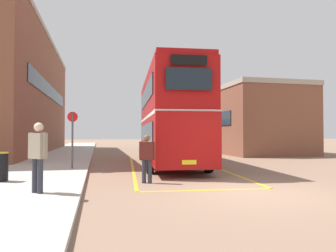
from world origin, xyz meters
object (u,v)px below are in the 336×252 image
at_px(pedestrian_waiting_near, 38,152).
at_px(litter_bin, 1,167).
at_px(bus_stop_sign, 72,134).
at_px(single_deck_bus, 174,134).
at_px(double_decker_bus, 169,117).
at_px(pedestrian_boarding, 147,155).

distance_m(pedestrian_waiting_near, litter_bin, 2.82).
bearing_deg(bus_stop_sign, pedestrian_waiting_near, -94.13).
xyz_separation_m(single_deck_bus, bus_stop_sign, (-8.87, -17.82, -0.01)).
bearing_deg(double_decker_bus, bus_stop_sign, -157.99).
relative_size(double_decker_bus, pedestrian_waiting_near, 6.10).
height_order(single_deck_bus, pedestrian_boarding, single_deck_bus).
height_order(double_decker_bus, pedestrian_boarding, double_decker_bus).
relative_size(pedestrian_boarding, pedestrian_waiting_near, 0.90).
distance_m(double_decker_bus, pedestrian_boarding, 6.28).
height_order(pedestrian_boarding, bus_stop_sign, bus_stop_sign).
height_order(double_decker_bus, pedestrian_waiting_near, double_decker_bus).
bearing_deg(pedestrian_boarding, single_deck_bus, 74.01).
bearing_deg(pedestrian_waiting_near, bus_stop_sign, 85.87).
xyz_separation_m(pedestrian_boarding, litter_bin, (-4.58, 0.48, -0.32)).
distance_m(pedestrian_boarding, bus_stop_sign, 4.71).
bearing_deg(pedestrian_waiting_near, pedestrian_boarding, 30.73).
height_order(double_decker_bus, bus_stop_sign, double_decker_bus).
distance_m(single_deck_bus, pedestrian_waiting_near, 25.24).
distance_m(double_decker_bus, litter_bin, 8.66).
relative_size(litter_bin, bus_stop_sign, 0.37).
distance_m(litter_bin, bus_stop_sign, 3.97).
bearing_deg(double_decker_bus, pedestrian_boarding, -109.65).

